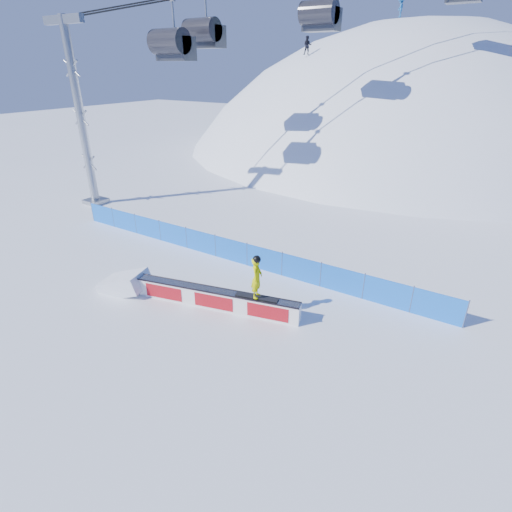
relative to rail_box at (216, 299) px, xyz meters
The scene contains 7 objects.
ground 2.16m from the rail_box, 165.05° to the right, with size 160.00×160.00×0.00m, color white.
snow_hill 45.41m from the rail_box, 92.82° to the left, with size 64.00×64.00×64.00m.
safety_fence 4.45m from the rail_box, 117.33° to the left, with size 22.05×0.05×1.30m.
rail_box is the anchor object (origin of this frame).
snow_ramp 4.51m from the rail_box, 166.86° to the right, with size 2.04×1.36×0.77m, color white, non-canonical shape.
snowboarder 2.25m from the rail_box, 13.14° to the left, with size 1.78×0.71×1.83m.
distant_skiers 33.08m from the rail_box, 90.54° to the left, with size 20.22×10.93×7.29m.
Camera 1 is at (11.03, -10.53, 9.21)m, focal length 28.00 mm.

